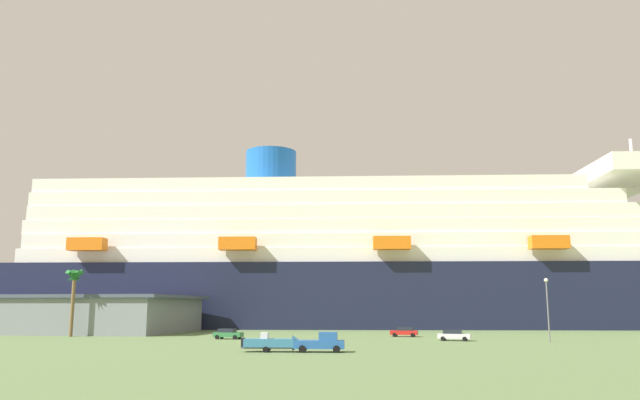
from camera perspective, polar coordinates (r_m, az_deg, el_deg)
name	(u,v)px	position (r m, az deg, el deg)	size (l,w,h in m)	color
ground_plane	(309,333)	(120.10, -1.02, -12.27)	(600.00, 600.00, 0.00)	#567042
cruise_ship	(393,268)	(151.09, 6.86, -6.36)	(232.34, 58.69, 53.97)	#191E38
terminal_building	(12,314)	(137.41, -26.76, -9.45)	(71.52, 28.52, 7.07)	slate
pickup_truck	(321,343)	(69.75, 0.14, -13.16)	(5.76, 2.68, 2.20)	#2659A5
small_boat_on_trailer	(275,343)	(70.26, -4.19, -13.17)	(7.84, 2.39, 2.15)	#595960
palm_tree	(74,283)	(112.80, -21.96, -7.20)	(3.01, 3.18, 11.23)	brown
street_lamp	(547,301)	(94.67, 20.44, -8.81)	(0.56, 0.56, 9.02)	slate
parked_car_red_hatchback	(404,332)	(105.16, 7.88, -12.07)	(4.67, 2.40, 1.58)	red
parked_car_green_wagon	(228,334)	(98.05, -8.58, -12.22)	(4.54, 2.40, 1.58)	#2D723F
parked_car_silver_sedan	(454,335)	(94.31, 12.38, -12.20)	(4.99, 2.78, 1.58)	silver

